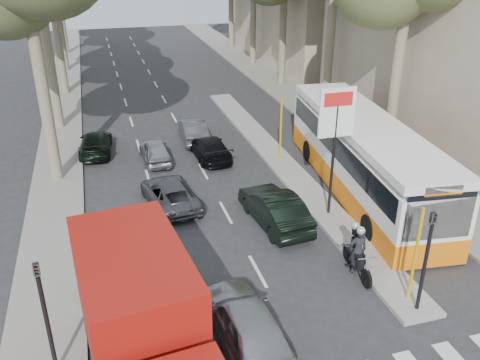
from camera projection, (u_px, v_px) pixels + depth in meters
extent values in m
plane|color=#28282B|center=(303.00, 301.00, 16.59)|extent=(120.00, 120.00, 0.00)
cube|color=gray|center=(282.00, 87.00, 40.43)|extent=(3.20, 70.00, 0.12)
cube|color=gray|center=(65.00, 93.00, 38.85)|extent=(2.40, 64.00, 0.12)
cube|color=gray|center=(280.00, 161.00, 26.93)|extent=(1.50, 26.00, 0.16)
cylinder|color=yellow|center=(415.00, 257.00, 15.80)|extent=(0.10, 0.10, 3.50)
cylinder|color=yellow|center=(331.00, 179.00, 21.00)|extent=(0.10, 0.10, 3.50)
cylinder|color=yellow|center=(281.00, 131.00, 26.21)|extent=(0.10, 0.10, 3.50)
cylinder|color=black|center=(333.00, 160.00, 20.64)|extent=(0.12, 0.12, 5.20)
cube|color=white|center=(337.00, 113.00, 19.78)|extent=(1.50, 0.10, 2.00)
cube|color=red|center=(339.00, 99.00, 19.50)|extent=(1.20, 0.02, 0.55)
cylinder|color=black|center=(424.00, 270.00, 15.43)|extent=(0.12, 0.12, 3.20)
imported|color=black|center=(432.00, 228.00, 14.78)|extent=(0.16, 0.41, 1.00)
cylinder|color=black|center=(48.00, 328.00, 13.12)|extent=(0.12, 0.12, 3.20)
imported|color=black|center=(39.00, 281.00, 12.48)|extent=(0.16, 0.41, 1.00)
cylinder|color=#6B604C|center=(44.00, 97.00, 23.19)|extent=(0.56, 0.56, 8.40)
cylinder|color=#6B604C|center=(49.00, 56.00, 29.99)|extent=(0.56, 0.56, 8.96)
cylinder|color=#6B604C|center=(58.00, 40.00, 37.16)|extent=(0.56, 0.56, 8.12)
cylinder|color=#6B604C|center=(59.00, 16.00, 43.78)|extent=(0.56, 0.56, 9.52)
cylinder|color=#6B604C|center=(61.00, 10.00, 50.88)|extent=(0.56, 0.56, 8.68)
cylinder|color=#6B604C|center=(396.00, 81.00, 25.74)|extent=(0.56, 0.56, 8.40)
cylinder|color=#6B604C|center=(330.00, 45.00, 32.53)|extent=(0.56, 0.56, 9.24)
cylinder|color=#6B604C|center=(283.00, 36.00, 39.72)|extent=(0.56, 0.56, 7.84)
cylinder|color=#6B604C|center=(253.00, 15.00, 46.45)|extent=(0.56, 0.56, 8.96)
cylinder|color=#6B604C|center=(231.00, 8.00, 53.54)|extent=(0.56, 0.56, 8.40)
imported|color=#9FA2A6|center=(246.00, 322.00, 14.57)|extent=(2.05, 4.50, 1.50)
imported|color=black|center=(275.00, 208.00, 20.82)|extent=(1.96, 4.54, 1.45)
imported|color=#4B4D52|center=(170.00, 193.00, 22.35)|extent=(2.44, 4.40, 1.17)
imported|color=black|center=(209.00, 148.00, 27.25)|extent=(1.86, 4.19, 1.20)
imported|color=#A1A3A9|center=(155.00, 151.00, 26.85)|extent=(1.50, 3.52, 1.19)
imported|color=#4C4E54|center=(193.00, 130.00, 29.62)|extent=(1.50, 3.92, 1.27)
imported|color=black|center=(96.00, 143.00, 27.89)|extent=(1.99, 4.19, 1.18)
cylinder|color=black|center=(92.00, 331.00, 14.59)|extent=(0.45, 1.06, 1.03)
cylinder|color=black|center=(169.00, 311.00, 15.38)|extent=(0.45, 1.06, 1.03)
cube|color=maroon|center=(135.00, 297.00, 13.30)|extent=(3.14, 5.06, 2.86)
cube|color=orange|center=(360.00, 178.00, 23.71)|extent=(4.28, 13.36, 1.03)
cube|color=white|center=(364.00, 151.00, 23.12)|extent=(4.28, 13.36, 1.71)
cube|color=black|center=(364.00, 144.00, 22.97)|extent=(4.24, 12.84, 0.97)
cube|color=white|center=(366.00, 125.00, 22.58)|extent=(4.28, 13.36, 0.34)
cube|color=black|center=(439.00, 217.00, 17.23)|extent=(2.50, 0.34, 1.71)
cube|color=orange|center=(444.00, 191.00, 16.80)|extent=(1.37, 0.21, 0.37)
cylinder|color=black|center=(370.00, 228.00, 19.81)|extent=(0.44, 1.12, 1.10)
cylinder|color=black|center=(432.00, 222.00, 20.22)|extent=(0.44, 1.12, 1.10)
cylinder|color=black|center=(309.00, 151.00, 27.06)|extent=(0.44, 1.12, 1.10)
cylinder|color=black|center=(355.00, 148.00, 27.47)|extent=(0.44, 1.12, 1.10)
cylinder|color=black|center=(367.00, 279.00, 17.13)|extent=(0.15, 0.68, 0.67)
cylinder|color=black|center=(348.00, 253.00, 18.52)|extent=(0.15, 0.68, 0.67)
cylinder|color=silver|center=(367.00, 268.00, 17.03)|extent=(0.09, 0.42, 0.84)
cube|color=black|center=(357.00, 262.00, 17.82)|extent=(0.29, 0.80, 0.32)
cube|color=black|center=(360.00, 258.00, 17.51)|extent=(0.35, 0.49, 0.23)
cube|color=black|center=(354.00, 251.00, 18.00)|extent=(0.34, 0.70, 0.13)
cylinder|color=silver|center=(367.00, 258.00, 16.94)|extent=(0.65, 0.09, 0.04)
imported|color=black|center=(358.00, 250.00, 17.62)|extent=(0.67, 0.47, 1.76)
imported|color=black|center=(353.00, 245.00, 18.01)|extent=(0.83, 0.50, 1.65)
sphere|color=#B2B2B7|center=(361.00, 231.00, 17.22)|extent=(0.29, 0.29, 0.29)
sphere|color=#B2B2B7|center=(355.00, 226.00, 17.63)|extent=(0.29, 0.29, 0.29)
imported|color=#3F3048|center=(430.00, 198.00, 21.21)|extent=(1.04, 0.98, 1.64)
imported|color=#6A584F|center=(337.00, 120.00, 29.85)|extent=(1.32, 0.75, 1.92)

